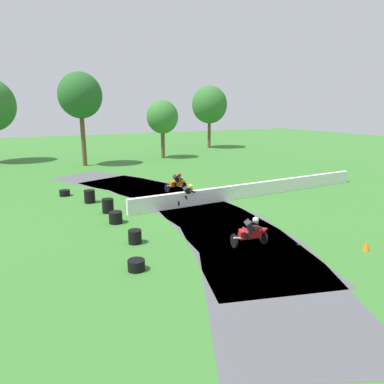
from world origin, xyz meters
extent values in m
plane|color=#38752D|center=(0.00, 0.00, 0.00)|extent=(120.00, 120.00, 0.00)
cube|color=#515156|center=(-2.13, -10.37, 0.00)|extent=(7.56, 9.03, 0.01)
cube|color=#515156|center=(-0.88, -7.04, 0.00)|extent=(6.68, 8.77, 0.01)
cube|color=#515156|center=(-0.17, -3.55, 0.00)|extent=(5.63, 8.29, 0.01)
cube|color=#515156|center=(-0.01, 0.00, 0.00)|extent=(4.97, 7.92, 0.01)
cube|color=#515156|center=(-0.41, 3.53, 0.00)|extent=(6.10, 8.52, 0.01)
cube|color=#515156|center=(-1.36, 6.96, 0.00)|extent=(7.08, 8.91, 0.01)
cube|color=#515156|center=(-2.83, 10.20, 0.00)|extent=(7.88, 9.08, 0.01)
cube|color=white|center=(5.07, 0.17, 0.45)|extent=(18.07, 0.91, 0.90)
cylinder|color=black|center=(0.05, -6.88, 0.29)|extent=(0.21, 0.74, 0.73)
cylinder|color=black|center=(-1.33, -6.64, 0.29)|extent=(0.21, 0.74, 0.73)
cube|color=red|center=(-0.65, -6.84, 0.58)|extent=(1.05, 0.53, 0.46)
ellipsoid|color=red|center=(-0.49, -6.93, 0.83)|extent=(0.49, 0.40, 0.30)
cone|color=red|center=(0.01, -6.98, 0.70)|extent=(0.45, 0.44, 0.47)
cylinder|color=#B2B2B7|center=(-1.26, -6.83, 0.47)|extent=(0.42, 0.16, 0.18)
cube|color=#28282D|center=(-0.75, -6.92, 0.95)|extent=(0.55, 0.41, 0.62)
sphere|color=white|center=(-0.54, -7.03, 1.22)|extent=(0.26, 0.26, 0.26)
cylinder|color=#28282D|center=(-0.44, -6.80, 1.02)|extent=(0.44, 0.14, 0.24)
cylinder|color=#28282D|center=(-0.50, -7.15, 0.93)|extent=(0.44, 0.14, 0.24)
cylinder|color=#28282D|center=(-0.80, -6.64, 0.65)|extent=(0.30, 0.20, 0.42)
cylinder|color=#28282D|center=(-0.86, -6.98, 0.55)|extent=(0.30, 0.20, 0.42)
cylinder|color=black|center=(0.52, 0.18, 0.29)|extent=(0.14, 0.74, 0.73)
cylinder|color=black|center=(-0.88, 0.08, 0.29)|extent=(0.14, 0.74, 0.73)
cube|color=yellow|center=(-0.18, 0.06, 0.58)|extent=(1.02, 0.44, 0.46)
ellipsoid|color=yellow|center=(0.01, 0.00, 0.83)|extent=(0.46, 0.36, 0.30)
cone|color=yellow|center=(0.50, 0.08, 0.70)|extent=(0.41, 0.40, 0.47)
cylinder|color=#B2B2B7|center=(-0.77, -0.08, 0.47)|extent=(0.42, 0.15, 0.18)
cube|color=black|center=(-0.25, -0.05, 0.95)|extent=(0.51, 0.44, 0.62)
sphere|color=yellow|center=(-0.02, -0.10, 1.22)|extent=(0.26, 0.26, 0.26)
cylinder|color=black|center=(0.02, 0.14, 1.02)|extent=(0.43, 0.17, 0.24)
cylinder|color=black|center=(0.04, -0.21, 0.93)|extent=(0.43, 0.17, 0.24)
cylinder|color=black|center=(-0.37, 0.21, 0.65)|extent=(0.27, 0.21, 0.42)
cylinder|color=black|center=(-0.34, -0.14, 0.55)|extent=(0.27, 0.21, 0.42)
cylinder|color=black|center=(1.55, 4.03, 0.29)|extent=(0.18, 0.76, 0.75)
cylinder|color=black|center=(0.16, 3.86, 0.29)|extent=(0.18, 0.76, 0.75)
cube|color=orange|center=(0.87, 3.85, 0.57)|extent=(1.04, 0.51, 0.47)
ellipsoid|color=orange|center=(1.06, 3.80, 0.82)|extent=(0.48, 0.39, 0.31)
cone|color=orange|center=(1.55, 3.90, 0.69)|extent=(0.42, 0.41, 0.48)
cylinder|color=#B2B2B7|center=(0.28, 3.69, 0.46)|extent=(0.42, 0.18, 0.18)
cube|color=black|center=(0.80, 3.73, 0.94)|extent=(0.52, 0.46, 0.63)
sphere|color=red|center=(1.03, 3.68, 1.21)|extent=(0.26, 0.26, 0.26)
cylinder|color=black|center=(1.06, 3.93, 1.02)|extent=(0.43, 0.20, 0.24)
cylinder|color=black|center=(1.10, 3.59, 0.91)|extent=(0.43, 0.20, 0.24)
cylinder|color=black|center=(0.67, 4.00, 0.65)|extent=(0.27, 0.23, 0.42)
cylinder|color=black|center=(0.71, 3.66, 0.54)|extent=(0.27, 0.23, 0.42)
cylinder|color=black|center=(-5.69, -6.79, 0.10)|extent=(0.63, 0.63, 0.20)
cylinder|color=black|center=(-5.69, -6.79, 0.30)|extent=(0.63, 0.63, 0.20)
cylinder|color=black|center=(-4.89, -4.25, 0.10)|extent=(0.58, 0.58, 0.20)
cylinder|color=black|center=(-4.89, -4.25, 0.30)|extent=(0.58, 0.58, 0.20)
cylinder|color=black|center=(-4.89, -4.25, 0.50)|extent=(0.58, 0.58, 0.20)
cylinder|color=black|center=(-4.89, -1.16, 0.10)|extent=(0.68, 0.68, 0.20)
cylinder|color=black|center=(-4.89, -1.16, 0.30)|extent=(0.68, 0.68, 0.20)
cylinder|color=black|center=(-4.89, -1.16, 0.50)|extent=(0.68, 0.68, 0.20)
cylinder|color=black|center=(-4.77, 0.87, 0.10)|extent=(0.64, 0.64, 0.20)
cylinder|color=black|center=(-4.77, 0.87, 0.30)|extent=(0.64, 0.64, 0.20)
cylinder|color=black|center=(-4.77, 0.87, 0.50)|extent=(0.64, 0.64, 0.20)
cylinder|color=black|center=(-4.77, 0.87, 0.70)|extent=(0.64, 0.64, 0.20)
cylinder|color=black|center=(-5.24, 3.49, 0.10)|extent=(0.66, 0.66, 0.20)
cylinder|color=black|center=(-5.24, 3.49, 0.30)|extent=(0.66, 0.66, 0.20)
cylinder|color=black|center=(-5.24, 3.49, 0.50)|extent=(0.66, 0.66, 0.20)
cylinder|color=black|center=(-5.24, 3.49, 0.70)|extent=(0.66, 0.66, 0.20)
cylinder|color=black|center=(-6.37, 6.03, 0.10)|extent=(0.68, 0.68, 0.20)
cylinder|color=black|center=(-6.37, 6.03, 0.30)|extent=(0.68, 0.68, 0.20)
cone|color=orange|center=(3.33, -9.46, 0.22)|extent=(0.28, 0.28, 0.44)
cylinder|color=brown|center=(-2.67, 18.29, 2.57)|extent=(0.44, 0.44, 5.13)
ellipsoid|color=#235B23|center=(-2.67, 18.29, 6.92)|extent=(4.22, 4.22, 4.43)
cylinder|color=brown|center=(6.54, 19.74, 1.60)|extent=(0.44, 0.44, 3.19)
ellipsoid|color=#33752D|center=(6.54, 19.74, 4.72)|extent=(3.60, 3.60, 3.78)
cylinder|color=brown|center=(16.65, 26.48, 2.01)|extent=(0.44, 0.44, 4.02)
ellipsoid|color=#2D6B28|center=(16.65, 26.48, 6.15)|extent=(5.00, 5.00, 5.25)
camera|label=1|loc=(-9.32, -18.20, 5.78)|focal=32.91mm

